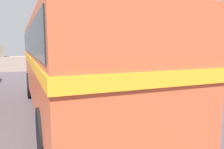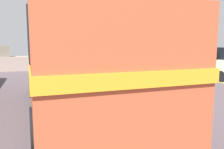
{
  "view_description": "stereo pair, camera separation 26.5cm",
  "coord_description": "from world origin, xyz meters",
  "px_view_note": "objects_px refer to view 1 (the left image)",
  "views": [
    {
      "loc": [
        -2.91,
        -7.51,
        2.05
      ],
      "look_at": [
        -0.51,
        -0.11,
        1.02
      ],
      "focal_mm": 36.58,
      "sensor_mm": 36.0,
      "label": 1
    },
    {
      "loc": [
        -2.66,
        -7.58,
        2.05
      ],
      "look_at": [
        -0.51,
        -0.11,
        1.02
      ],
      "focal_mm": 36.58,
      "sensor_mm": 36.0,
      "label": 2
    }
  ],
  "objects_px": {
    "parked_car_nearest": "(183,63)",
    "lamp_post": "(120,11)",
    "vintage_coach": "(74,44)",
    "parked_car_middle": "(224,63)"
  },
  "relations": [
    {
      "from": "parked_car_middle",
      "to": "lamp_post",
      "type": "distance_m",
      "value": 6.95
    },
    {
      "from": "lamp_post",
      "to": "parked_car_nearest",
      "type": "bearing_deg",
      "value": -31.7
    },
    {
      "from": "parked_car_nearest",
      "to": "lamp_post",
      "type": "height_order",
      "value": "lamp_post"
    },
    {
      "from": "vintage_coach",
      "to": "parked_car_middle",
      "type": "xyz_separation_m",
      "value": [
        9.59,
        4.21,
        -1.08
      ]
    },
    {
      "from": "vintage_coach",
      "to": "lamp_post",
      "type": "relative_size",
      "value": 1.21
    },
    {
      "from": "parked_car_middle",
      "to": "lamp_post",
      "type": "relative_size",
      "value": 0.57
    },
    {
      "from": "parked_car_nearest",
      "to": "lamp_post",
      "type": "bearing_deg",
      "value": 53.37
    },
    {
      "from": "parked_car_middle",
      "to": "vintage_coach",
      "type": "bearing_deg",
      "value": 114.66
    },
    {
      "from": "vintage_coach",
      "to": "parked_car_middle",
      "type": "bearing_deg",
      "value": 19.54
    },
    {
      "from": "parked_car_nearest",
      "to": "lamp_post",
      "type": "xyz_separation_m",
      "value": [
        -3.2,
        1.98,
        3.05
      ]
    }
  ]
}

